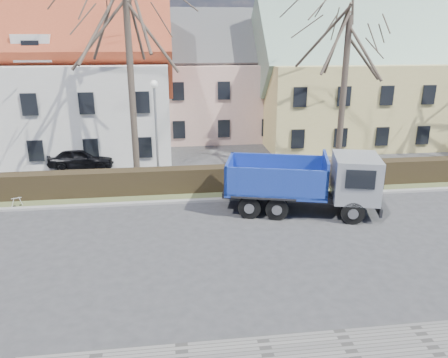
{
  "coord_description": "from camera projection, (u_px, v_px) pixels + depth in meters",
  "views": [
    {
      "loc": [
        -0.11,
        -15.86,
        8.03
      ],
      "look_at": [
        2.36,
        3.25,
        1.6
      ],
      "focal_mm": 35.0,
      "sensor_mm": 36.0,
      "label": 1
    }
  ],
  "objects": [
    {
      "name": "curb_far",
      "position": [
        174.0,
        202.0,
        21.79
      ],
      "size": [
        80.0,
        0.3,
        0.12
      ],
      "primitive_type": "cube",
      "color": "gray",
      "rests_on": "ground"
    },
    {
      "name": "parked_car_a",
      "position": [
        82.0,
        157.0,
        27.24
      ],
      "size": [
        4.12,
        1.91,
        1.37
      ],
      "primitive_type": "imported",
      "rotation": [
        0.0,
        0.0,
        1.5
      ],
      "color": "black",
      "rests_on": "ground"
    },
    {
      "name": "hedge",
      "position": [
        173.0,
        182.0,
        22.92
      ],
      "size": [
        60.0,
        0.9,
        1.3
      ],
      "primitive_type": "cube",
      "color": "black",
      "rests_on": "ground"
    },
    {
      "name": "tree_2",
      "position": [
        344.0,
        80.0,
        24.95
      ],
      "size": [
        8.0,
        8.0,
        11.0
      ],
      "primitive_type": null,
      "color": "#42372D",
      "rests_on": "ground"
    },
    {
      "name": "dump_truck",
      "position": [
        296.0,
        182.0,
        20.33
      ],
      "size": [
        7.72,
        4.52,
        2.91
      ],
      "primitive_type": null,
      "rotation": [
        0.0,
        0.0,
        -0.27
      ],
      "color": "navy",
      "rests_on": "ground"
    },
    {
      "name": "cart_frame",
      "position": [
        13.0,
        203.0,
        20.98
      ],
      "size": [
        0.74,
        0.58,
        0.59
      ],
      "primitive_type": null,
      "rotation": [
        0.0,
        0.0,
        0.38
      ],
      "color": "silver",
      "rests_on": "ground"
    },
    {
      "name": "grass_strip",
      "position": [
        173.0,
        191.0,
        23.29
      ],
      "size": [
        80.0,
        3.0,
        0.1
      ],
      "primitive_type": "cube",
      "color": "#4B5530",
      "rests_on": "ground"
    },
    {
      "name": "building_yellow",
      "position": [
        374.0,
        85.0,
        34.07
      ],
      "size": [
        18.8,
        10.8,
        8.5
      ],
      "primitive_type": null,
      "color": "#D3C174",
      "rests_on": "ground"
    },
    {
      "name": "streetlight",
      "position": [
        157.0,
        135.0,
        23.04
      ],
      "size": [
        0.46,
        0.46,
        5.86
      ],
      "primitive_type": null,
      "color": "#939495",
      "rests_on": "ground"
    },
    {
      "name": "tree_1",
      "position": [
        130.0,
        67.0,
        23.23
      ],
      "size": [
        9.2,
        9.2,
        12.65
      ],
      "primitive_type": null,
      "color": "#42372D",
      "rests_on": "ground"
    },
    {
      "name": "building_pink",
      "position": [
        217.0,
        86.0,
        35.51
      ],
      "size": [
        10.8,
        8.8,
        8.0
      ],
      "primitive_type": null,
      "color": "#D2A294",
      "rests_on": "ground"
    },
    {
      "name": "ground",
      "position": [
        176.0,
        245.0,
        17.48
      ],
      "size": [
        120.0,
        120.0,
        0.0
      ],
      "primitive_type": "plane",
      "color": "#343436"
    }
  ]
}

